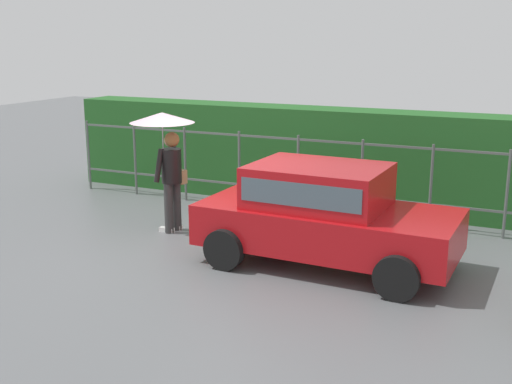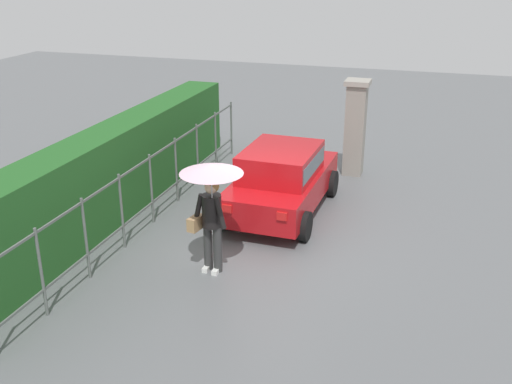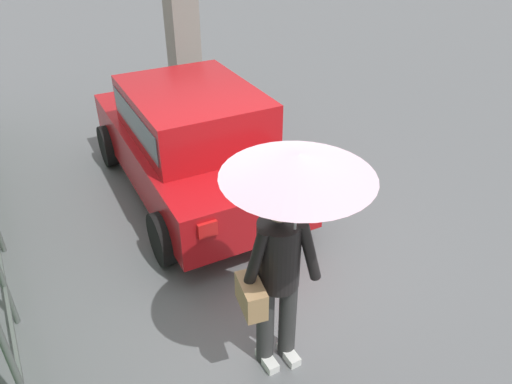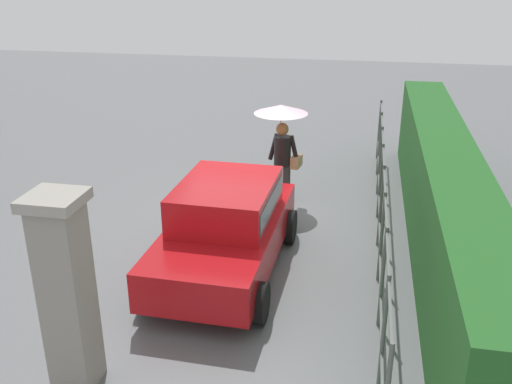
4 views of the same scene
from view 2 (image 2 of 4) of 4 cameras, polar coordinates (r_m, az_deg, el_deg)
ground_plane at (r=11.75m, az=0.70°, el=-4.81°), size 40.00×40.00×0.00m
car at (r=12.82m, az=2.47°, el=1.41°), size 3.78×1.94×1.48m
pedestrian at (r=10.08m, az=-4.33°, el=0.05°), size 1.07×1.07×2.05m
gate_pillar at (r=15.23m, az=9.45°, el=6.15°), size 0.60×0.60×2.42m
fence_section at (r=12.47m, az=-9.98°, el=0.60°), size 9.82×0.05×1.50m
hedge_row at (r=12.90m, az=-13.95°, el=1.59°), size 10.77×0.90×1.90m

